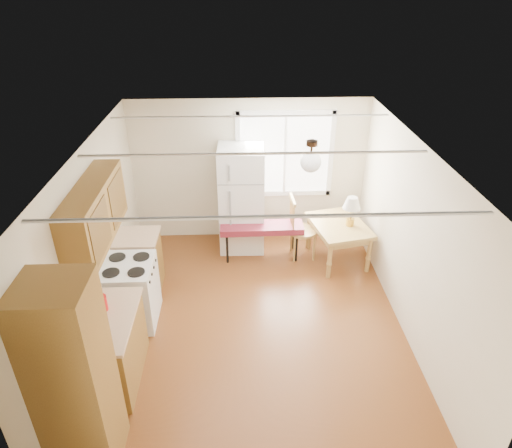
{
  "coord_description": "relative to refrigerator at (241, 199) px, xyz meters",
  "views": [
    {
      "loc": [
        -0.18,
        -4.82,
        4.26
      ],
      "look_at": [
        0.04,
        0.79,
        1.15
      ],
      "focal_mm": 32.0,
      "sensor_mm": 36.0,
      "label": 1
    }
  ],
  "objects": [
    {
      "name": "room_shell",
      "position": [
        0.15,
        -2.12,
        0.34
      ],
      "size": [
        4.6,
        5.6,
        2.62
      ],
      "color": "#512810",
      "rests_on": "ground"
    },
    {
      "name": "kitchen_run",
      "position": [
        -1.57,
        -2.75,
        -0.07
      ],
      "size": [
        0.65,
        3.4,
        2.2
      ],
      "color": "brown",
      "rests_on": "ground"
    },
    {
      "name": "window_unit",
      "position": [
        0.75,
        0.35,
        0.64
      ],
      "size": [
        1.64,
        0.05,
        1.51
      ],
      "color": "white",
      "rests_on": "room_shell"
    },
    {
      "name": "pendant_light",
      "position": [
        0.85,
        -1.72,
        1.33
      ],
      "size": [
        0.26,
        0.26,
        0.4
      ],
      "color": "black",
      "rests_on": "room_shell"
    },
    {
      "name": "refrigerator",
      "position": [
        0.0,
        0.0,
        0.0
      ],
      "size": [
        0.76,
        0.78,
        1.81
      ],
      "rotation": [
        0.0,
        0.0,
        -0.02
      ],
      "color": "white",
      "rests_on": "ground"
    },
    {
      "name": "bench",
      "position": [
        0.32,
        -0.37,
        -0.34
      ],
      "size": [
        1.37,
        0.52,
        0.63
      ],
      "rotation": [
        0.0,
        0.0,
        0.02
      ],
      "color": "maroon",
      "rests_on": "ground"
    },
    {
      "name": "dining_table",
      "position": [
        1.58,
        -0.52,
        -0.33
      ],
      "size": [
        1.02,
        1.23,
        0.68
      ],
      "rotation": [
        0.0,
        0.0,
        0.22
      ],
      "color": "olive",
      "rests_on": "ground"
    },
    {
      "name": "chair",
      "position": [
        0.91,
        -0.42,
        -0.27
      ],
      "size": [
        0.48,
        0.48,
        1.1
      ],
      "rotation": [
        0.0,
        0.0,
        0.05
      ],
      "color": "olive",
      "rests_on": "ground"
    },
    {
      "name": "table_lamp",
      "position": [
        1.74,
        -0.57,
        0.13
      ],
      "size": [
        0.29,
        0.29,
        0.5
      ],
      "rotation": [
        0.0,
        0.0,
        -0.12
      ],
      "color": "gold",
      "rests_on": "dining_table"
    },
    {
      "name": "coffee_maker",
      "position": [
        -1.57,
        -3.44,
        0.12
      ],
      "size": [
        0.22,
        0.26,
        0.35
      ],
      "rotation": [
        0.0,
        0.0,
        -0.24
      ],
      "color": "black",
      "rests_on": "kitchen_run"
    },
    {
      "name": "kettle",
      "position": [
        -1.61,
        -2.82,
        0.1
      ],
      "size": [
        0.13,
        0.13,
        0.25
      ],
      "color": "red",
      "rests_on": "kitchen_run"
    }
  ]
}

